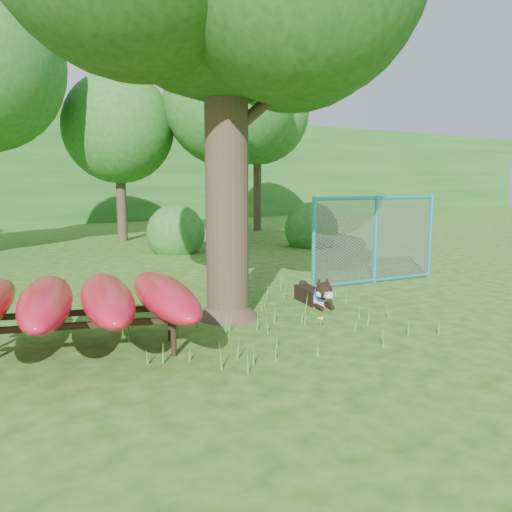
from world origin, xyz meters
TOP-DOWN VIEW (x-y plane):
  - ground at (0.00, 0.00)m, footprint 80.00×80.00m
  - wooden_post at (0.06, 2.04)m, footprint 0.36×0.13m
  - kayak_rack at (-2.61, 0.85)m, footprint 3.14×3.39m
  - husky_dog at (1.53, 1.39)m, footprint 0.48×1.22m
  - fence_section at (3.86, 2.30)m, footprint 3.19×0.39m
  - wildflower_clump at (0.66, 0.13)m, footprint 0.09×0.09m
  - bg_tree_c at (1.50, 13.00)m, footprint 4.00×4.00m
  - bg_tree_d at (5.00, 11.00)m, footprint 4.80×4.80m
  - bg_tree_e at (8.00, 14.00)m, footprint 4.60×4.60m
  - shrub_right at (6.50, 8.00)m, footprint 1.80×1.80m
  - shrub_mid at (2.00, 9.00)m, footprint 1.80×1.80m
  - wooded_hillside at (0.00, 28.00)m, footprint 80.00×12.00m

SIDE VIEW (x-z plane):
  - ground at x=0.00m, z-range 0.00..0.00m
  - shrub_right at x=6.50m, z-range -0.90..0.90m
  - shrub_mid at x=2.00m, z-range -0.90..0.90m
  - wildflower_clump at x=0.66m, z-range 0.06..0.25m
  - husky_dog at x=1.53m, z-range -0.08..0.47m
  - wooden_post at x=0.06m, z-range 0.04..1.37m
  - kayak_rack at x=-2.61m, z-range 0.25..1.17m
  - fence_section at x=3.86m, z-range -0.62..2.50m
  - wooded_hillside at x=0.00m, z-range 0.00..6.00m
  - bg_tree_c at x=1.50m, z-range 1.05..7.17m
  - bg_tree_d at x=5.00m, z-range 1.33..8.83m
  - bg_tree_e at x=8.00m, z-range 1.46..9.01m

